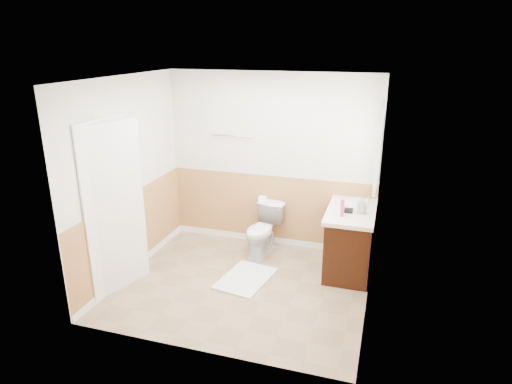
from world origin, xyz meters
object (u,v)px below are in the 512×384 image
(soap_dispenser, at_px, (362,206))
(toilet, at_px, (263,230))
(bath_mat, at_px, (246,278))
(lotion_bottle, at_px, (342,208))
(vanity_cabinet, at_px, (350,241))

(soap_dispenser, bearing_deg, toilet, 170.85)
(bath_mat, xyz_separation_m, lotion_bottle, (1.12, 0.38, 0.95))
(vanity_cabinet, bearing_deg, bath_mat, -150.76)
(toilet, height_order, lotion_bottle, lotion_bottle)
(bath_mat, xyz_separation_m, soap_dispenser, (1.34, 0.55, 0.94))
(lotion_bottle, xyz_separation_m, soap_dispenser, (0.22, 0.17, -0.01))
(vanity_cabinet, xyz_separation_m, soap_dispenser, (0.12, -0.13, 0.55))
(lotion_bottle, distance_m, soap_dispenser, 0.28)
(bath_mat, bearing_deg, soap_dispenser, 22.52)
(toilet, distance_m, bath_mat, 0.84)
(vanity_cabinet, distance_m, lotion_bottle, 0.64)
(toilet, bearing_deg, bath_mat, -80.17)
(bath_mat, xyz_separation_m, vanity_cabinet, (1.22, 0.68, 0.39))
(toilet, relative_size, soap_dispenser, 3.49)
(toilet, bearing_deg, soap_dispenser, 0.67)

